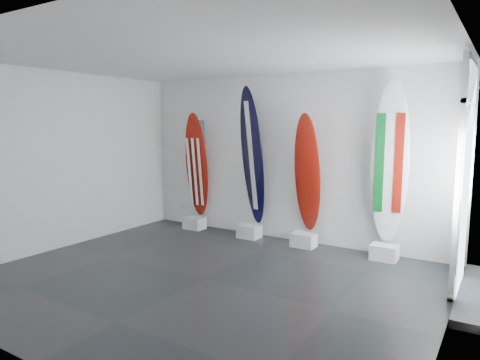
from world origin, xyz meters
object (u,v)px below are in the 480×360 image
Objects in this scene: surfboard_usa at (197,165)px; surfboard_swiss at (307,174)px; surfboard_navy at (252,157)px; surfboard_italy at (390,164)px.

surfboard_swiss is at bearing -10.31° from surfboard_usa.
surfboard_usa is 1.32m from surfboard_navy.
surfboard_navy is 2.47m from surfboard_italy.
surfboard_usa reaches higher than surfboard_swiss.
surfboard_navy is at bearing 178.17° from surfboard_swiss.
surfboard_usa is 2.40m from surfboard_swiss.
surfboard_usa is 0.82× the size of surfboard_navy.
surfboard_usa is 0.83× the size of surfboard_italy.
surfboard_italy is at bearing 19.24° from surfboard_navy.
surfboard_swiss is at bearing 19.24° from surfboard_navy.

